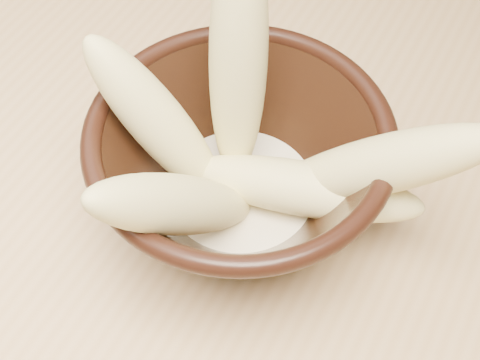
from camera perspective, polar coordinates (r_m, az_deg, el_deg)
name	(u,v)px	position (r m, az deg, el deg)	size (l,w,h in m)	color
table	(446,292)	(0.60, 17.20, -9.09)	(1.20, 0.80, 0.75)	tan
bowl	(240,172)	(0.46, 0.00, 0.69)	(0.20, 0.20, 0.11)	black
milk_puddle	(240,194)	(0.48, 0.00, -1.23)	(0.12, 0.12, 0.02)	beige
banana_upright	(238,61)	(0.43, -0.16, 10.09)	(0.04, 0.04, 0.19)	#E8DD89
banana_left	(157,121)	(0.45, -7.10, 5.02)	(0.04, 0.04, 0.14)	#E8DD89
banana_right	(375,166)	(0.43, 11.44, 1.14)	(0.04, 0.04, 0.17)	#E8DD89
banana_across	(301,188)	(0.45, 5.24, -0.69)	(0.04, 0.04, 0.16)	#E8DD89
banana_front	(177,205)	(0.41, -5.37, -2.11)	(0.04, 0.04, 0.16)	#E8DD89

